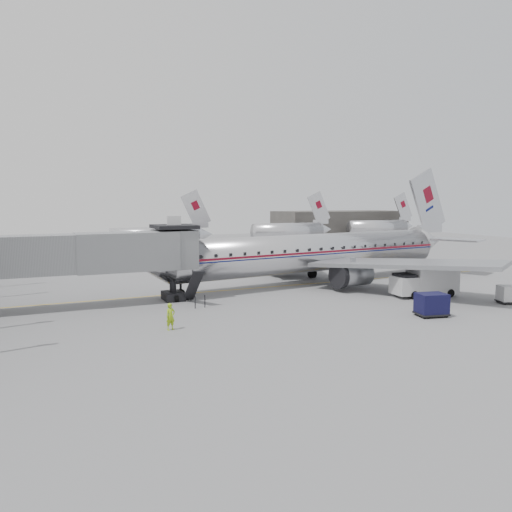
% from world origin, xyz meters
% --- Properties ---
extents(ground, '(160.00, 160.00, 0.00)m').
position_xyz_m(ground, '(0.00, 0.00, 0.00)').
color(ground, slate).
rests_on(ground, ground).
extents(hangar, '(30.00, 12.00, 6.00)m').
position_xyz_m(hangar, '(45.00, 60.00, 3.00)').
color(hangar, '#373432').
rests_on(hangar, ground).
extents(apron_line, '(60.00, 0.15, 0.01)m').
position_xyz_m(apron_line, '(3.00, 6.00, 0.01)').
color(apron_line, gold).
rests_on(apron_line, ground).
extents(jet_bridge, '(21.00, 6.20, 7.10)m').
position_xyz_m(jet_bridge, '(-16.66, 3.67, 4.18)').
color(jet_bridge, slate).
rests_on(jet_bridge, ground).
extents(distant_aircraft_near, '(16.39, 3.20, 10.26)m').
position_xyz_m(distant_aircraft_near, '(-1.79, 42.00, 2.73)').
color(distant_aircraft_near, silver).
rests_on(distant_aircraft_near, ground).
extents(distant_aircraft_mid, '(16.39, 3.20, 10.26)m').
position_xyz_m(distant_aircraft_mid, '(24.21, 46.00, 2.73)').
color(distant_aircraft_mid, silver).
rests_on(distant_aircraft_mid, ground).
extents(distant_aircraft_far, '(16.39, 3.20, 10.26)m').
position_xyz_m(distant_aircraft_far, '(48.21, 50.00, 2.73)').
color(distant_aircraft_far, silver).
rests_on(distant_aircraft_far, ground).
extents(airliner, '(38.82, 35.77, 12.30)m').
position_xyz_m(airliner, '(6.77, 6.48, 3.09)').
color(airliner, silver).
rests_on(airliner, ground).
extents(service_van, '(5.97, 2.93, 2.70)m').
position_xyz_m(service_van, '(11.37, -3.85, 1.42)').
color(service_van, '#BBBBBD').
rests_on(service_van, ground).
extents(baggage_cart_navy, '(2.44, 2.05, 1.69)m').
position_xyz_m(baggage_cart_navy, '(6.30, -10.00, 0.90)').
color(baggage_cart_navy, black).
rests_on(baggage_cart_navy, ground).
extents(baggage_cart_white, '(2.25, 2.00, 1.46)m').
position_xyz_m(baggage_cart_white, '(15.54, -9.11, 0.78)').
color(baggage_cart_white, '#B9B9BB').
rests_on(baggage_cart_white, ground).
extents(ramp_worker, '(0.74, 0.59, 1.77)m').
position_xyz_m(ramp_worker, '(-12.00, -6.00, 0.88)').
color(ramp_worker, '#8FBC16').
rests_on(ramp_worker, ground).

